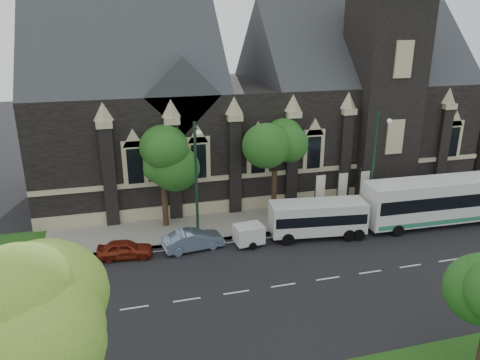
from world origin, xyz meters
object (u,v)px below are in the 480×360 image
object	(u,v)px
street_lamp_near	(375,162)
sedan	(193,240)
tree_park_near	(48,306)
tree_walk_left	(165,156)
shuttle_bus	(318,217)
box_trailer	(249,234)
car_far_red	(125,249)
tree_walk_right	(277,147)
car_far_black	(49,257)
street_lamp_mid	(197,177)
banner_flag_right	(362,186)
tour_coach	(442,200)
banner_flag_left	(318,191)
banner_flag_center	(341,189)

from	to	relation	value
street_lamp_near	sedan	size ratio (longest dim) A/B	2.07
tree_park_near	sedan	xyz separation A→B (m)	(7.24, 14.97, -5.70)
tree_park_near	tree_walk_left	world-z (taller)	tree_park_near
street_lamp_near	shuttle_bus	xyz separation A→B (m)	(-5.16, -1.31, -3.52)
box_trailer	car_far_red	bearing A→B (deg)	171.49
tree_walk_right	tree_walk_left	world-z (taller)	tree_walk_right
sedan	car_far_black	xyz separation A→B (m)	(-9.65, 0.00, -0.01)
sedan	tree_walk_left	bearing A→B (deg)	8.01
tree_walk_left	street_lamp_mid	distance (m)	4.08
tree_walk_left	car_far_black	world-z (taller)	tree_walk_left
tree_walk_right	box_trailer	size ratio (longest dim) A/B	2.62
street_lamp_mid	car_far_red	bearing A→B (deg)	-170.39
shuttle_bus	street_lamp_near	bearing A→B (deg)	21.29
banner_flag_right	street_lamp_near	bearing A→B (deg)	-98.56
box_trailer	tree_walk_left	bearing A→B (deg)	131.09
tree_walk_left	tour_coach	bearing A→B (deg)	-14.10
car_far_black	banner_flag_left	bearing A→B (deg)	-80.33
street_lamp_mid	banner_flag_left	world-z (taller)	street_lamp_mid
banner_flag_center	banner_flag_right	xyz separation A→B (m)	(2.00, 0.00, 0.00)
tour_coach	shuttle_bus	world-z (taller)	tour_coach
shuttle_bus	box_trailer	distance (m)	5.44
banner_flag_right	shuttle_bus	size ratio (longest dim) A/B	0.54
banner_flag_center	tree_park_near	bearing A→B (deg)	-138.46
tree_walk_left	shuttle_bus	distance (m)	12.43
banner_flag_left	car_far_black	world-z (taller)	banner_flag_left
tree_walk_right	tree_walk_left	xyz separation A→B (m)	(-9.01, -0.01, -0.08)
street_lamp_mid	tour_coach	world-z (taller)	street_lamp_mid
banner_flag_right	sedan	world-z (taller)	banner_flag_right
banner_flag_left	shuttle_bus	bearing A→B (deg)	-114.25
street_lamp_mid	box_trailer	xyz separation A→B (m)	(3.45, -1.35, -4.23)
car_far_red	tree_walk_left	bearing A→B (deg)	-30.87
street_lamp_near	banner_flag_center	bearing A→B (deg)	131.93
street_lamp_near	banner_flag_left	distance (m)	4.99
car_far_red	car_far_black	bearing A→B (deg)	96.83
banner_flag_right	car_far_red	bearing A→B (deg)	-171.86
tree_walk_right	box_trailer	xyz separation A→B (m)	(-3.76, -4.97, -4.93)
banner_flag_center	tour_coach	size ratio (longest dim) A/B	0.31
tree_park_near	banner_flag_right	bearing A→B (deg)	38.86
shuttle_bus	car_far_black	xyz separation A→B (m)	(-19.02, 0.41, -0.89)
street_lamp_near	banner_flag_right	bearing A→B (deg)	81.44
street_lamp_mid	tour_coach	bearing A→B (deg)	-5.00
tree_walk_right	shuttle_bus	bearing A→B (deg)	-71.70
street_lamp_near	street_lamp_mid	bearing A→B (deg)	180.00
sedan	car_far_red	distance (m)	4.75
tree_walk_right	banner_flag_right	world-z (taller)	tree_walk_right
sedan	car_far_red	size ratio (longest dim) A/B	1.16
tree_walk_left	car_far_red	xyz separation A→B (m)	(-3.48, -4.50, -5.10)
tree_park_near	shuttle_bus	bearing A→B (deg)	41.23
banner_flag_left	banner_flag_right	size ratio (longest dim) A/B	1.00
tree_walk_right	box_trailer	world-z (taller)	tree_walk_right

